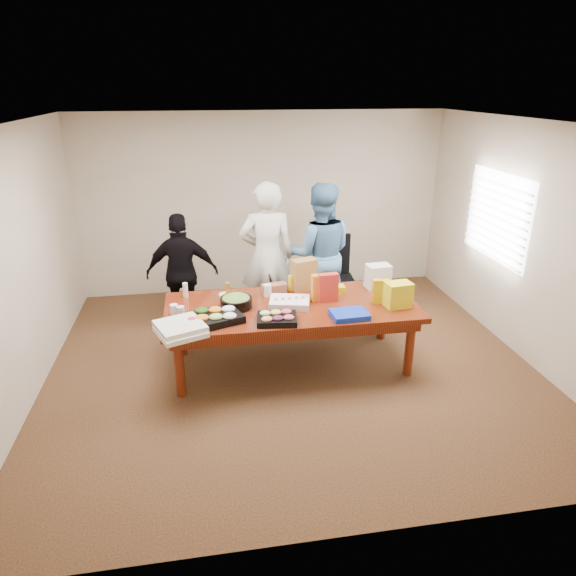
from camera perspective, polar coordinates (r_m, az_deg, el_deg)
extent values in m
cube|color=#47301E|center=(6.09, 0.36, -8.46)|extent=(5.50, 5.00, 0.02)
cube|color=white|center=(5.27, 0.43, 18.00)|extent=(5.50, 5.00, 0.02)
cube|color=beige|center=(7.92, -2.77, 9.31)|extent=(5.50, 0.04, 2.70)
cube|color=beige|center=(3.31, 8.00, -9.55)|extent=(5.50, 0.04, 2.70)
cube|color=beige|center=(5.76, -27.69, 1.96)|extent=(0.04, 5.00, 2.70)
cube|color=beige|center=(6.57, 24.82, 4.68)|extent=(0.04, 5.00, 2.70)
cube|color=white|center=(7.00, 22.16, 7.33)|extent=(0.03, 1.40, 1.10)
cube|color=beige|center=(6.98, 21.88, 7.33)|extent=(0.04, 1.36, 1.00)
cube|color=#4C1C0F|center=(5.91, 0.37, -5.23)|extent=(2.80, 1.20, 0.75)
cube|color=black|center=(7.21, 5.48, 1.13)|extent=(0.58, 0.58, 1.05)
imported|color=silver|center=(6.65, -2.34, 3.51)|extent=(0.72, 0.49, 1.95)
imported|color=teal|center=(6.85, 3.51, 3.78)|extent=(1.02, 0.86, 1.89)
imported|color=black|center=(6.76, -11.63, 1.64)|extent=(0.93, 0.41, 1.56)
cube|color=black|center=(5.40, -8.02, -3.28)|extent=(0.61, 0.55, 0.08)
cube|color=black|center=(5.34, -1.25, -3.46)|extent=(0.45, 0.37, 0.06)
cube|color=white|center=(5.72, 0.18, -1.60)|extent=(0.50, 0.42, 0.08)
cylinder|color=black|center=(5.69, -5.77, -1.62)|extent=(0.42, 0.42, 0.11)
cube|color=#122FB0|center=(5.48, 6.82, -2.94)|extent=(0.40, 0.31, 0.06)
cube|color=red|center=(5.81, 4.45, 0.06)|extent=(0.23, 0.11, 0.33)
cube|color=#D1AD07|center=(5.84, 10.27, -0.38)|extent=(0.20, 0.11, 0.28)
cube|color=orange|center=(5.82, 3.61, 0.05)|extent=(0.20, 0.10, 0.31)
cylinder|color=white|center=(5.97, -2.28, -0.26)|extent=(0.11, 0.11, 0.14)
cylinder|color=yellow|center=(6.11, 0.30, 0.55)|extent=(0.07, 0.07, 0.19)
cylinder|color=#8B5316|center=(5.96, -6.70, -0.21)|extent=(0.07, 0.07, 0.18)
cylinder|color=beige|center=(6.04, -11.31, -0.23)|extent=(0.07, 0.07, 0.17)
cube|color=#C4D306|center=(6.12, 5.25, -0.08)|extent=(0.23, 0.14, 0.07)
cube|color=brown|center=(6.05, -1.56, -0.07)|extent=(0.31, 0.18, 0.12)
cube|color=olive|center=(6.12, 1.78, 1.50)|extent=(0.32, 0.24, 0.38)
cylinder|color=#D62245|center=(5.30, -10.63, -3.82)|extent=(0.10, 0.10, 0.11)
cylinder|color=silver|center=(5.56, -11.81, -2.58)|extent=(0.09, 0.09, 0.11)
cylinder|color=white|center=(5.62, -12.51, -2.37)|extent=(0.09, 0.09, 0.12)
cube|color=silver|center=(5.20, -11.81, -4.77)|extent=(0.56, 0.56, 0.05)
cube|color=beige|center=(5.20, -11.88, -4.14)|extent=(0.56, 0.56, 0.05)
cylinder|color=silver|center=(6.38, 9.46, 0.35)|extent=(0.31, 0.31, 0.01)
cylinder|color=white|center=(6.13, 3.91, -0.29)|extent=(0.27, 0.27, 0.02)
cylinder|color=white|center=(6.14, 3.46, -0.04)|extent=(0.16, 0.16, 0.06)
cylinder|color=beige|center=(5.95, -6.94, -0.91)|extent=(0.19, 0.19, 0.06)
cube|color=white|center=(6.26, 9.96, 1.26)|extent=(0.29, 0.22, 0.29)
cube|color=yellow|center=(5.79, 12.12, -0.73)|extent=(0.30, 0.23, 0.28)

